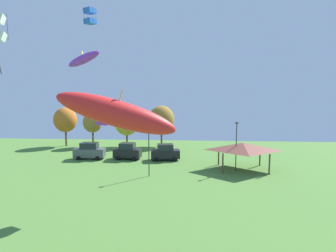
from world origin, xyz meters
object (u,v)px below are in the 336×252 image
object	(u,v)px
kite_flying_5	(84,59)
parked_car_leftmost	(90,151)
parked_car_third_from_left	(165,152)
parked_car_second_from_left	(127,151)
treeline_tree_0	(65,120)
kite_flying_1	(105,114)
kite_flying_9	(90,16)
light_post_0	(236,143)
treeline_tree_3	(161,120)
park_pavilion	(243,147)
treeline_tree_1	(93,122)
light_post_1	(149,149)
kite_flying_0	(118,114)
treeline_tree_2	(127,122)

from	to	relation	value
kite_flying_5	parked_car_leftmost	xyz separation A→B (m)	(-0.16, 1.57, -13.75)
parked_car_third_from_left	parked_car_second_from_left	bearing A→B (deg)	170.09
treeline_tree_0	kite_flying_1	bearing A→B (deg)	-58.54
kite_flying_9	light_post_0	distance (m)	24.09
kite_flying_5	parked_car_second_from_left	xyz separation A→B (m)	(5.73, 1.92, -13.77)
treeline_tree_3	parked_car_second_from_left	bearing A→B (deg)	-111.10
parked_car_leftmost	park_pavilion	bearing A→B (deg)	-12.86
kite_flying_9	treeline_tree_1	size ratio (longest dim) A/B	0.29
parked_car_third_from_left	treeline_tree_3	distance (m)	12.06
treeline_tree_0	treeline_tree_1	size ratio (longest dim) A/B	1.13
light_post_1	kite_flying_0	bearing A→B (deg)	-86.06
kite_flying_1	parked_car_second_from_left	world-z (taller)	kite_flying_1
parked_car_second_from_left	parked_car_third_from_left	xyz separation A→B (m)	(5.90, -0.23, -0.03)
kite_flying_1	parked_car_second_from_left	xyz separation A→B (m)	(-2.07, 17.09, -6.86)
light_post_0	treeline_tree_3	xyz separation A→B (m)	(-11.31, 16.32, 1.63)
park_pavilion	kite_flying_1	bearing A→B (deg)	-139.38
kite_flying_5	treeline_tree_3	world-z (taller)	kite_flying_5
park_pavilion	kite_flying_5	bearing A→B (deg)	172.92
parked_car_second_from_left	light_post_1	xyz separation A→B (m)	(4.60, -8.55, 2.13)
parked_car_leftmost	treeline_tree_0	xyz separation A→B (m)	(-8.67, 10.45, 3.91)
kite_flying_1	light_post_1	world-z (taller)	kite_flying_1
kite_flying_0	parked_car_leftmost	bearing A→B (deg)	113.64
light_post_1	kite_flying_5	bearing A→B (deg)	147.28
parked_car_leftmost	treeline_tree_2	xyz separation A→B (m)	(3.44, 10.73, 3.48)
kite_flying_1	parked_car_leftmost	bearing A→B (deg)	115.46
parked_car_third_from_left	light_post_1	xyz separation A→B (m)	(-1.30, -8.32, 2.16)
parked_car_second_from_left	park_pavilion	size ratio (longest dim) A/B	0.58
parked_car_leftmost	parked_car_third_from_left	size ratio (longest dim) A/B	1.04
kite_flying_1	parked_car_third_from_left	xyz separation A→B (m)	(3.82, 16.86, -6.89)
park_pavilion	treeline_tree_2	world-z (taller)	treeline_tree_2
treeline_tree_0	parked_car_second_from_left	bearing A→B (deg)	-34.74
kite_flying_1	treeline_tree_3	xyz separation A→B (m)	(2.18, 28.11, -2.87)
kite_flying_0	kite_flying_9	world-z (taller)	kite_flying_9
kite_flying_1	parked_car_leftmost	xyz separation A→B (m)	(-7.97, 16.74, -6.84)
light_post_1	light_post_0	bearing A→B (deg)	16.53
treeline_tree_2	kite_flying_9	bearing A→B (deg)	-90.51
treeline_tree_0	treeline_tree_2	size ratio (longest dim) A/B	1.04
kite_flying_9	light_post_1	bearing A→B (deg)	-9.93
kite_flying_5	kite_flying_9	xyz separation A→B (m)	(3.12, -5.37, 4.28)
kite_flying_9	parked_car_leftmost	xyz separation A→B (m)	(-3.29, 6.94, -18.03)
treeline_tree_2	treeline_tree_3	xyz separation A→B (m)	(6.70, 0.64, 0.49)
parked_car_third_from_left	treeline_tree_0	bearing A→B (deg)	145.55
treeline_tree_0	treeline_tree_2	distance (m)	12.12
parked_car_leftmost	light_post_1	distance (m)	13.48
kite_flying_1	light_post_0	bearing A→B (deg)	41.16
kite_flying_9	light_post_0	bearing A→B (deg)	6.25
parked_car_second_from_left	treeline_tree_3	xyz separation A→B (m)	(4.25, 11.02, 3.99)
parked_car_leftmost	park_pavilion	size ratio (longest dim) A/B	0.64
light_post_0	treeline_tree_0	distance (m)	33.87
treeline_tree_0	light_post_1	bearing A→B (deg)	-44.23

